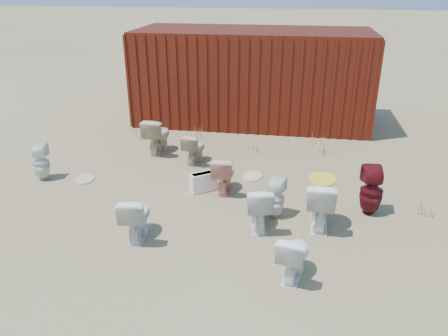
% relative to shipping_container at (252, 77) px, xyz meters
% --- Properties ---
extents(ground, '(100.00, 100.00, 0.00)m').
position_rel_shipping_container_xyz_m(ground, '(0.00, -5.20, -1.20)').
color(ground, brown).
rests_on(ground, ground).
extents(shipping_container, '(6.00, 2.40, 2.40)m').
position_rel_shipping_container_xyz_m(shipping_container, '(0.00, 0.00, 0.00)').
color(shipping_container, '#4A130C').
rests_on(shipping_container, ground).
extents(toilet_front_a, '(0.47, 0.74, 0.71)m').
position_rel_shipping_container_xyz_m(toilet_front_a, '(-1.08, -6.15, -0.84)').
color(toilet_front_a, white).
rests_on(toilet_front_a, ground).
extents(toilet_front_pink, '(0.39, 0.69, 0.70)m').
position_rel_shipping_container_xyz_m(toilet_front_pink, '(-0.04, -4.40, -0.85)').
color(toilet_front_pink, '#F7A48F').
rests_on(toilet_front_pink, ground).
extents(toilet_front_c, '(0.55, 0.79, 0.73)m').
position_rel_shipping_container_xyz_m(toilet_front_c, '(0.69, -5.55, -0.83)').
color(toilet_front_c, white).
rests_on(toilet_front_c, ground).
extents(toilet_front_maroon, '(0.41, 0.42, 0.82)m').
position_rel_shipping_container_xyz_m(toilet_front_maroon, '(2.49, -4.82, -0.79)').
color(toilet_front_maroon, '#550E14').
rests_on(toilet_front_maroon, ground).
extents(toilet_front_e, '(0.50, 0.71, 0.66)m').
position_rel_shipping_container_xyz_m(toilet_front_e, '(1.27, -6.72, -0.87)').
color(toilet_front_e, white).
rests_on(toilet_front_e, ground).
extents(toilet_back_a, '(0.40, 0.41, 0.71)m').
position_rel_shipping_container_xyz_m(toilet_back_a, '(-3.60, -4.47, -0.84)').
color(toilet_back_a, white).
rests_on(toilet_back_a, ground).
extents(toilet_back_beige_left, '(0.48, 0.70, 0.65)m').
position_rel_shipping_container_xyz_m(toilet_back_beige_left, '(-0.87, -3.17, -0.88)').
color(toilet_back_beige_left, '#C8B292').
rests_on(toilet_back_beige_left, ground).
extents(toilet_back_beige_right, '(0.53, 0.84, 0.81)m').
position_rel_shipping_container_xyz_m(toilet_back_beige_right, '(-1.81, -2.74, -0.80)').
color(toilet_back_beige_right, beige).
rests_on(toilet_back_beige_right, ground).
extents(toilet_back_yellowlid, '(0.48, 0.81, 0.81)m').
position_rel_shipping_container_xyz_m(toilet_back_yellowlid, '(1.65, -5.36, -0.80)').
color(toilet_back_yellowlid, white).
rests_on(toilet_back_yellowlid, ground).
extents(toilet_back_e, '(0.38, 0.38, 0.68)m').
position_rel_shipping_container_xyz_m(toilet_back_e, '(0.94, -5.18, -0.86)').
color(toilet_back_e, white).
rests_on(toilet_back_e, ground).
extents(yellow_lid, '(0.41, 0.51, 0.02)m').
position_rel_shipping_container_xyz_m(yellow_lid, '(1.65, -5.36, -0.38)').
color(yellow_lid, yellow).
rests_on(yellow_lid, toilet_back_yellowlid).
extents(loose_tank, '(0.52, 0.46, 0.35)m').
position_rel_shipping_container_xyz_m(loose_tank, '(-0.41, -4.44, -1.02)').
color(loose_tank, white).
rests_on(loose_tank, ground).
extents(loose_lid_near, '(0.46, 0.56, 0.02)m').
position_rel_shipping_container_xyz_m(loose_lid_near, '(0.42, -3.70, -1.19)').
color(loose_lid_near, beige).
rests_on(loose_lid_near, ground).
extents(loose_lid_far, '(0.46, 0.54, 0.02)m').
position_rel_shipping_container_xyz_m(loose_lid_far, '(-2.80, -4.37, -1.19)').
color(loose_lid_far, '#BEB08A').
rests_on(loose_lid_far, ground).
extents(weed_clump_a, '(0.36, 0.36, 0.33)m').
position_rel_shipping_container_xyz_m(weed_clump_a, '(-2.52, -1.91, -1.04)').
color(weed_clump_a, '#B19646').
rests_on(weed_clump_a, ground).
extents(weed_clump_b, '(0.32, 0.32, 0.26)m').
position_rel_shipping_container_xyz_m(weed_clump_b, '(0.26, -2.26, -1.07)').
color(weed_clump_b, '#B19646').
rests_on(weed_clump_b, ground).
extents(weed_clump_c, '(0.36, 0.36, 0.27)m').
position_rel_shipping_container_xyz_m(weed_clump_c, '(1.94, -2.29, -1.06)').
color(weed_clump_c, '#B19646').
rests_on(weed_clump_c, ground).
extents(weed_clump_d, '(0.30, 0.30, 0.29)m').
position_rel_shipping_container_xyz_m(weed_clump_d, '(-1.16, -1.70, -1.06)').
color(weed_clump_d, '#B19646').
rests_on(weed_clump_d, ground).
extents(weed_clump_e, '(0.34, 0.34, 0.27)m').
position_rel_shipping_container_xyz_m(weed_clump_e, '(1.77, -1.70, -1.07)').
color(weed_clump_e, '#B19646').
rests_on(weed_clump_e, ground).
extents(weed_clump_f, '(0.28, 0.28, 0.27)m').
position_rel_shipping_container_xyz_m(weed_clump_f, '(3.39, -4.67, -1.06)').
color(weed_clump_f, '#B19646').
rests_on(weed_clump_f, ground).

